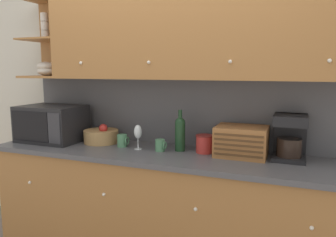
% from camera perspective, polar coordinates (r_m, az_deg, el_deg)
% --- Properties ---
extents(wall_back, '(5.31, 0.06, 2.60)m').
position_cam_1_polar(wall_back, '(2.88, 1.82, 2.88)').
color(wall_back, beige).
rests_on(wall_back, ground_plane).
extents(counter_unit, '(2.93, 0.66, 0.93)m').
position_cam_1_polar(counter_unit, '(2.78, -0.74, -15.19)').
color(counter_unit, '#A36B38').
rests_on(counter_unit, ground_plane).
extents(backsplash_panel, '(2.91, 0.01, 0.58)m').
position_cam_1_polar(backsplash_panel, '(2.85, 1.57, 1.16)').
color(backsplash_panel, '#4C4C51').
rests_on(backsplash_panel, counter_unit).
extents(upper_cabinets, '(2.91, 0.38, 0.74)m').
position_cam_1_polar(upper_cabinets, '(2.63, 3.86, 14.80)').
color(upper_cabinets, '#A36B38').
rests_on(upper_cabinets, backsplash_panel).
extents(microwave, '(0.56, 0.41, 0.33)m').
position_cam_1_polar(microwave, '(3.19, -19.59, -0.81)').
color(microwave, black).
rests_on(microwave, counter_unit).
extents(fruit_basket, '(0.31, 0.31, 0.18)m').
position_cam_1_polar(fruit_basket, '(3.02, -11.54, -3.00)').
color(fruit_basket, '#A87F4C').
rests_on(fruit_basket, counter_unit).
extents(mug, '(0.10, 0.08, 0.11)m').
position_cam_1_polar(mug, '(2.83, -7.94, -3.83)').
color(mug, '#4C845B').
rests_on(mug, counter_unit).
extents(wine_glass, '(0.07, 0.07, 0.20)m').
position_cam_1_polar(wine_glass, '(2.71, -5.26, -2.48)').
color(wine_glass, silver).
rests_on(wine_glass, counter_unit).
extents(mug_blue_second, '(0.09, 0.08, 0.10)m').
position_cam_1_polar(mug_blue_second, '(2.65, -1.34, -4.68)').
color(mug_blue_second, '#4C845B').
rests_on(mug_blue_second, counter_unit).
extents(wine_bottle, '(0.08, 0.08, 0.34)m').
position_cam_1_polar(wine_bottle, '(2.64, 2.12, -2.43)').
color(wine_bottle, '#19381E').
rests_on(wine_bottle, counter_unit).
extents(storage_canister, '(0.14, 0.14, 0.14)m').
position_cam_1_polar(storage_canister, '(2.61, 6.38, -4.41)').
color(storage_canister, '#B22D28').
rests_on(storage_canister, counter_unit).
extents(bread_box, '(0.38, 0.30, 0.23)m').
position_cam_1_polar(bread_box, '(2.55, 12.67, -3.89)').
color(bread_box, '#996033').
rests_on(bread_box, counter_unit).
extents(coffee_maker, '(0.23, 0.27, 0.33)m').
position_cam_1_polar(coffee_maker, '(2.57, 20.45, -2.95)').
color(coffee_maker, black).
rests_on(coffee_maker, counter_unit).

